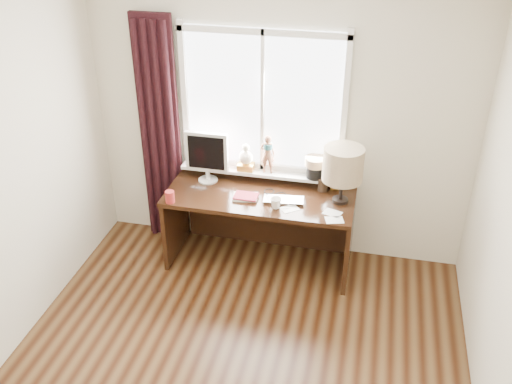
% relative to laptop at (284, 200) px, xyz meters
% --- Properties ---
extents(ceiling, '(3.50, 4.00, 0.00)m').
position_rel_laptop_xyz_m(ceiling, '(-0.13, -1.56, 1.84)').
color(ceiling, white).
rests_on(ceiling, wall_back).
extents(wall_back, '(3.50, 0.00, 2.60)m').
position_rel_laptop_xyz_m(wall_back, '(-0.13, 0.44, 0.54)').
color(wall_back, beige).
rests_on(wall_back, ground).
extents(laptop, '(0.38, 0.27, 0.03)m').
position_rel_laptop_xyz_m(laptop, '(0.00, 0.00, 0.00)').
color(laptop, silver).
rests_on(laptop, desk).
extents(mug, '(0.13, 0.13, 0.10)m').
position_rel_laptop_xyz_m(mug, '(-0.05, -0.12, 0.04)').
color(mug, white).
rests_on(mug, desk).
extents(red_cup, '(0.08, 0.08, 0.11)m').
position_rel_laptop_xyz_m(red_cup, '(-0.98, -0.23, 0.04)').
color(red_cup, maroon).
rests_on(red_cup, desk).
extents(window, '(1.52, 0.21, 1.40)m').
position_rel_laptop_xyz_m(window, '(-0.28, 0.38, 0.54)').
color(window, white).
rests_on(window, ground).
extents(curtain, '(0.38, 0.09, 2.25)m').
position_rel_laptop_xyz_m(curtain, '(-1.26, 0.34, 0.35)').
color(curtain, black).
rests_on(curtain, floor).
extents(desk, '(1.70, 0.70, 0.75)m').
position_rel_laptop_xyz_m(desk, '(-0.23, 0.16, -0.26)').
color(desk, '#321A0B').
rests_on(desk, floor).
extents(monitor, '(0.40, 0.18, 0.49)m').
position_rel_laptop_xyz_m(monitor, '(-0.77, 0.22, 0.26)').
color(monitor, beige).
rests_on(monitor, desk).
extents(notebook_stack, '(0.24, 0.19, 0.03)m').
position_rel_laptop_xyz_m(notebook_stack, '(-0.34, -0.02, 0.00)').
color(notebook_stack, beige).
rests_on(notebook_stack, desk).
extents(brush_holder, '(0.09, 0.09, 0.25)m').
position_rel_laptop_xyz_m(brush_holder, '(0.31, 0.27, 0.05)').
color(brush_holder, black).
rests_on(brush_holder, desk).
extents(icon_frame, '(0.10, 0.04, 0.13)m').
position_rel_laptop_xyz_m(icon_frame, '(0.43, 0.31, 0.05)').
color(icon_frame, gold).
rests_on(icon_frame, desk).
extents(table_lamp, '(0.35, 0.35, 0.52)m').
position_rel_laptop_xyz_m(table_lamp, '(0.48, 0.11, 0.35)').
color(table_lamp, black).
rests_on(table_lamp, desk).
extents(loose_papers, '(0.58, 0.26, 0.00)m').
position_rel_laptop_xyz_m(loose_papers, '(0.33, -0.14, -0.01)').
color(loose_papers, white).
rests_on(loose_papers, desk).
extents(desk_cables, '(0.26, 0.25, 0.01)m').
position_rel_laptop_xyz_m(desk_cables, '(-0.08, 0.08, -0.01)').
color(desk_cables, black).
rests_on(desk_cables, desk).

